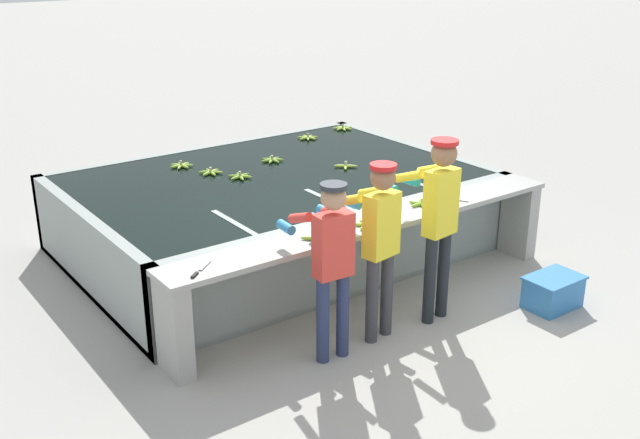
{
  "coord_description": "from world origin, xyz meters",
  "views": [
    {
      "loc": [
        -4.33,
        -4.82,
        3.4
      ],
      "look_at": [
        0.0,
        1.12,
        0.62
      ],
      "focal_mm": 42.0,
      "sensor_mm": 36.0,
      "label": 1
    }
  ],
  "objects_px": {
    "banana_bunch_floating_2": "(343,128)",
    "knife_1": "(198,271)",
    "banana_bunch_floating_1": "(181,165)",
    "banana_bunch_floating_4": "(211,172)",
    "knife_0": "(447,198)",
    "worker_0": "(331,255)",
    "banana_bunch_ledge_2": "(422,204)",
    "worker_1": "(378,235)",
    "banana_bunch_floating_3": "(346,166)",
    "banana_bunch_floating_0": "(272,160)",
    "crate": "(553,292)",
    "banana_bunch_floating_5": "(308,138)",
    "banana_bunch_floating_6": "(240,176)",
    "worker_2": "(438,211)",
    "banana_bunch_ledge_1": "(316,238)",
    "banana_bunch_ledge_0": "(367,225)"
  },
  "relations": [
    {
      "from": "banana_bunch_floating_4",
      "to": "banana_bunch_ledge_2",
      "type": "height_order",
      "value": "banana_bunch_ledge_2"
    },
    {
      "from": "knife_1",
      "to": "crate",
      "type": "distance_m",
      "value": 3.51
    },
    {
      "from": "banana_bunch_floating_0",
      "to": "banana_bunch_floating_4",
      "type": "height_order",
      "value": "same"
    },
    {
      "from": "banana_bunch_ledge_0",
      "to": "crate",
      "type": "bearing_deg",
      "value": -32.68
    },
    {
      "from": "banana_bunch_ledge_2",
      "to": "worker_0",
      "type": "bearing_deg",
      "value": -160.02
    },
    {
      "from": "banana_bunch_floating_5",
      "to": "banana_bunch_floating_3",
      "type": "bearing_deg",
      "value": -106.85
    },
    {
      "from": "banana_bunch_floating_3",
      "to": "knife_0",
      "type": "relative_size",
      "value": 0.74
    },
    {
      "from": "worker_1",
      "to": "banana_bunch_floating_3",
      "type": "xyz_separation_m",
      "value": [
        1.23,
        2.03,
        -0.08
      ]
    },
    {
      "from": "worker_0",
      "to": "banana_bunch_ledge_2",
      "type": "xyz_separation_m",
      "value": [
        1.57,
        0.57,
        -0.04
      ]
    },
    {
      "from": "banana_bunch_floating_4",
      "to": "crate",
      "type": "distance_m",
      "value": 3.91
    },
    {
      "from": "banana_bunch_ledge_2",
      "to": "knife_1",
      "type": "xyz_separation_m",
      "value": [
        -2.55,
        -0.11,
        -0.01
      ]
    },
    {
      "from": "banana_bunch_floating_4",
      "to": "banana_bunch_floating_6",
      "type": "height_order",
      "value": "same"
    },
    {
      "from": "banana_bunch_floating_4",
      "to": "worker_0",
      "type": "bearing_deg",
      "value": -97.82
    },
    {
      "from": "banana_bunch_floating_4",
      "to": "knife_0",
      "type": "xyz_separation_m",
      "value": [
        1.53,
        -2.2,
        -0.01
      ]
    },
    {
      "from": "banana_bunch_floating_4",
      "to": "banana_bunch_floating_5",
      "type": "height_order",
      "value": "same"
    },
    {
      "from": "worker_0",
      "to": "banana_bunch_ledge_2",
      "type": "distance_m",
      "value": 1.67
    },
    {
      "from": "worker_0",
      "to": "knife_1",
      "type": "bearing_deg",
      "value": 155.12
    },
    {
      "from": "banana_bunch_floating_5",
      "to": "crate",
      "type": "xyz_separation_m",
      "value": [
        0.13,
        -3.96,
        -0.74
      ]
    },
    {
      "from": "banana_bunch_ledge_2",
      "to": "banana_bunch_ledge_1",
      "type": "bearing_deg",
      "value": -174.93
    },
    {
      "from": "banana_bunch_floating_2",
      "to": "banana_bunch_floating_3",
      "type": "distance_m",
      "value": 1.85
    },
    {
      "from": "banana_bunch_floating_6",
      "to": "knife_1",
      "type": "relative_size",
      "value": 0.96
    },
    {
      "from": "banana_bunch_floating_6",
      "to": "knife_1",
      "type": "height_order",
      "value": "banana_bunch_floating_6"
    },
    {
      "from": "worker_0",
      "to": "worker_1",
      "type": "height_order",
      "value": "worker_1"
    },
    {
      "from": "banana_bunch_floating_6",
      "to": "banana_bunch_floating_0",
      "type": "bearing_deg",
      "value": 28.18
    },
    {
      "from": "knife_0",
      "to": "banana_bunch_floating_5",
      "type": "bearing_deg",
      "value": 84.74
    },
    {
      "from": "worker_1",
      "to": "banana_bunch_floating_3",
      "type": "distance_m",
      "value": 2.37
    },
    {
      "from": "banana_bunch_floating_1",
      "to": "banana_bunch_ledge_2",
      "type": "height_order",
      "value": "banana_bunch_ledge_2"
    },
    {
      "from": "worker_0",
      "to": "banana_bunch_floating_5",
      "type": "distance_m",
      "value": 4.04
    },
    {
      "from": "banana_bunch_floating_4",
      "to": "knife_0",
      "type": "bearing_deg",
      "value": -55.16
    },
    {
      "from": "banana_bunch_ledge_1",
      "to": "crate",
      "type": "height_order",
      "value": "banana_bunch_ledge_1"
    },
    {
      "from": "banana_bunch_floating_4",
      "to": "knife_1",
      "type": "bearing_deg",
      "value": -120.43
    },
    {
      "from": "worker_0",
      "to": "banana_bunch_floating_6",
      "type": "height_order",
      "value": "worker_0"
    },
    {
      "from": "banana_bunch_ledge_2",
      "to": "crate",
      "type": "relative_size",
      "value": 0.51
    },
    {
      "from": "banana_bunch_floating_0",
      "to": "crate",
      "type": "relative_size",
      "value": 0.51
    },
    {
      "from": "banana_bunch_ledge_0",
      "to": "banana_bunch_ledge_1",
      "type": "bearing_deg",
      "value": 179.85
    },
    {
      "from": "banana_bunch_floating_2",
      "to": "banana_bunch_floating_1",
      "type": "bearing_deg",
      "value": -172.83
    },
    {
      "from": "banana_bunch_floating_2",
      "to": "knife_1",
      "type": "relative_size",
      "value": 0.96
    },
    {
      "from": "banana_bunch_floating_5",
      "to": "knife_1",
      "type": "height_order",
      "value": "banana_bunch_floating_5"
    },
    {
      "from": "worker_2",
      "to": "crate",
      "type": "bearing_deg",
      "value": -26.12
    },
    {
      "from": "banana_bunch_floating_6",
      "to": "worker_0",
      "type": "bearing_deg",
      "value": -103.1
    },
    {
      "from": "banana_bunch_floating_6",
      "to": "banana_bunch_ledge_1",
      "type": "height_order",
      "value": "banana_bunch_ledge_1"
    },
    {
      "from": "banana_bunch_floating_3",
      "to": "banana_bunch_floating_0",
      "type": "bearing_deg",
      "value": 127.66
    },
    {
      "from": "banana_bunch_floating_4",
      "to": "banana_bunch_floating_5",
      "type": "xyz_separation_m",
      "value": [
        1.79,
        0.63,
        -0.0
      ]
    },
    {
      "from": "banana_bunch_ledge_0",
      "to": "banana_bunch_floating_4",
      "type": "bearing_deg",
      "value": 99.15
    },
    {
      "from": "worker_0",
      "to": "banana_bunch_floating_3",
      "type": "height_order",
      "value": "worker_0"
    },
    {
      "from": "banana_bunch_floating_5",
      "to": "banana_bunch_ledge_2",
      "type": "bearing_deg",
      "value": -102.13
    },
    {
      "from": "worker_2",
      "to": "banana_bunch_floating_4",
      "type": "distance_m",
      "value": 2.91
    },
    {
      "from": "banana_bunch_floating_6",
      "to": "worker_2",
      "type": "bearing_deg",
      "value": -75.48
    },
    {
      "from": "banana_bunch_floating_1",
      "to": "worker_2",
      "type": "bearing_deg",
      "value": -73.22
    },
    {
      "from": "banana_bunch_floating_0",
      "to": "banana_bunch_floating_5",
      "type": "height_order",
      "value": "same"
    }
  ]
}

